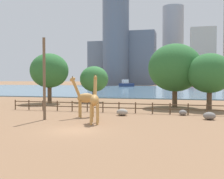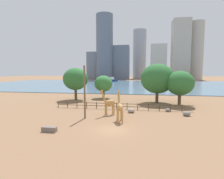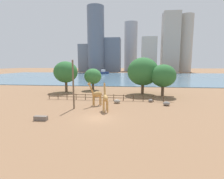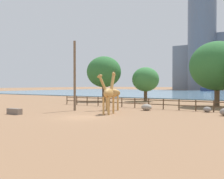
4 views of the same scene
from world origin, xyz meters
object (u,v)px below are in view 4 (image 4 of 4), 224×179
tree_center_broad (146,79)px  feeding_trough (14,111)px  boulder_by_pole (146,107)px  tree_left_small (217,66)px  giraffe_tall (111,93)px  utility_pole (75,76)px  boat_sailboat (209,88)px  giraffe_companion (109,93)px  boulder_small (207,109)px  tree_left_large (104,72)px

tree_center_broad → feeding_trough: bearing=-92.0°
boulder_by_pole → tree_left_small: size_ratio=0.14×
giraffe_tall → tree_left_small: 16.28m
utility_pole → tree_left_small: 20.06m
utility_pole → tree_center_broad: bearing=93.9°
tree_left_small → boat_sailboat: (-23.36, 83.92, -4.34)m
giraffe_companion → boat_sailboat: size_ratio=0.61×
feeding_trough → boat_sailboat: 106.60m
giraffe_tall → boat_sailboat: 98.03m
boulder_by_pole → tree_left_small: 13.24m
boulder_small → tree_center_broad: (-14.88, 14.24, 3.67)m
giraffe_companion → tree_left_large: tree_left_large is taller
giraffe_companion → tree_left_small: tree_left_small is taller
tree_left_small → boat_sailboat: tree_left_small is taller
boulder_by_pole → tree_left_large: 19.67m
utility_pole → feeding_trough: utility_pole is taller
boulder_by_pole → boat_sailboat: 96.47m
tree_center_broad → tree_left_small: tree_left_small is taller
boulder_small → boat_sailboat: boat_sailboat is taller
tree_left_large → boat_sailboat: bearing=92.2°
utility_pole → boulder_small: size_ratio=9.35×
giraffe_tall → boulder_small: giraffe_tall is taller
feeding_trough → boulder_by_pole: bearing=51.0°
boulder_by_pole → boat_sailboat: size_ratio=0.17×
utility_pole → tree_left_large: bearing=114.9°
tree_left_large → tree_left_small: size_ratio=0.90×
tree_left_large → tree_left_small: (20.20, -1.15, 0.28)m
boat_sailboat → utility_pole: bearing=-137.9°
boulder_small → tree_left_large: bearing=154.4°
feeding_trough → tree_center_broad: (0.94, 27.52, 3.67)m
tree_left_small → boat_sailboat: size_ratio=1.21×
giraffe_companion → boat_sailboat: giraffe_companion is taller
giraffe_tall → giraffe_companion: giraffe_companion is taller
boulder_by_pole → tree_center_broad: bearing=117.4°
boulder_small → tree_left_small: size_ratio=0.10×
feeding_trough → utility_pole: bearing=70.2°
giraffe_companion → boulder_small: 11.14m
giraffe_tall → boat_sailboat: size_ratio=0.59×
giraffe_tall → utility_pole: bearing=5.2°
tree_center_broad → tree_left_small: (13.78, -5.20, 1.66)m
tree_center_broad → giraffe_tall: bearing=-75.5°
utility_pole → feeding_trough: 7.95m
giraffe_companion → feeding_trough: size_ratio=2.54×
giraffe_companion → utility_pole: 5.92m
giraffe_companion → tree_left_large: size_ratio=0.56×
tree_center_broad → boat_sailboat: bearing=96.9°
tree_center_broad → boat_sailboat: size_ratio=0.83×
tree_left_small → tree_left_large: bearing=176.7°
giraffe_companion → feeding_trough: giraffe_companion is taller
utility_pole → boulder_by_pole: utility_pole is taller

